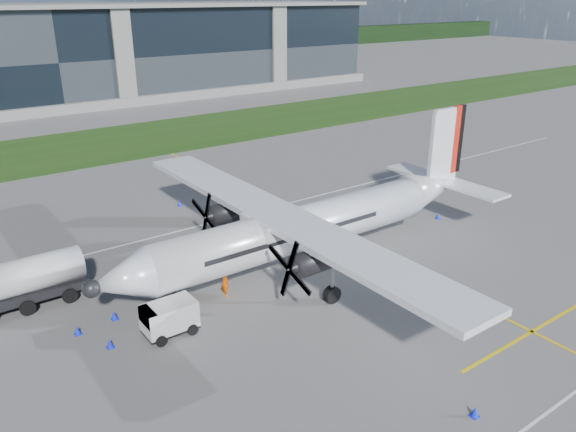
% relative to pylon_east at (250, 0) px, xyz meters
% --- Properties ---
extents(ground, '(400.00, 400.00, 0.00)m').
position_rel_pylon_east_xyz_m(ground, '(-85.00, -110.00, -15.00)').
color(ground, '#585553').
rests_on(ground, ground).
extents(grass_strip, '(400.00, 18.00, 0.04)m').
position_rel_pylon_east_xyz_m(grass_strip, '(-85.00, -102.00, -14.98)').
color(grass_strip, '#1E3F11').
rests_on(grass_strip, ground).
extents(terminal_building, '(120.00, 20.00, 15.00)m').
position_rel_pylon_east_xyz_m(terminal_building, '(-85.00, -70.00, -7.50)').
color(terminal_building, black).
rests_on(terminal_building, ground).
extents(pylon_east, '(9.00, 4.60, 30.00)m').
position_rel_pylon_east_xyz_m(pylon_east, '(0.00, 0.00, 0.00)').
color(pylon_east, gray).
rests_on(pylon_east, ground).
extents(yellow_taxiway_centerline, '(0.20, 70.00, 0.01)m').
position_rel_pylon_east_xyz_m(yellow_taxiway_centerline, '(-82.00, -140.00, -14.99)').
color(yellow_taxiway_centerline, yellow).
rests_on(yellow_taxiway_centerline, ground).
extents(turboprop_aircraft, '(29.61, 30.71, 9.21)m').
position_rel_pylon_east_xyz_m(turboprop_aircraft, '(-86.57, -142.48, -10.39)').
color(turboprop_aircraft, white).
rests_on(turboprop_aircraft, ground).
extents(fuel_tanker_truck, '(7.86, 2.55, 2.95)m').
position_rel_pylon_east_xyz_m(fuel_tanker_truck, '(-104.34, -136.90, -13.53)').
color(fuel_tanker_truck, silver).
rests_on(fuel_tanker_truck, ground).
extents(baggage_tug, '(3.02, 1.81, 1.81)m').
position_rel_pylon_east_xyz_m(baggage_tug, '(-97.90, -144.56, -14.10)').
color(baggage_tug, silver).
rests_on(baggage_tug, ground).
extents(ground_crew_person, '(0.63, 0.87, 2.13)m').
position_rel_pylon_east_xyz_m(ground_crew_person, '(-93.46, -142.74, -13.94)').
color(ground_crew_person, '#F25907').
rests_on(ground_crew_person, ground).
extents(safety_cone_tail, '(0.36, 0.36, 0.50)m').
position_rel_pylon_east_xyz_m(safety_cone_tail, '(-73.13, -142.12, -14.75)').
color(safety_cone_tail, '#0E20F0').
rests_on(safety_cone_tail, ground).
extents(safety_cone_nose_stbd, '(0.36, 0.36, 0.50)m').
position_rel_pylon_east_xyz_m(safety_cone_nose_stbd, '(-99.85, -141.39, -14.75)').
color(safety_cone_nose_stbd, '#0E20F0').
rests_on(safety_cone_nose_stbd, ground).
extents(safety_cone_portwing, '(0.36, 0.36, 0.50)m').
position_rel_pylon_east_xyz_m(safety_cone_portwing, '(-90.04, -158.25, -14.75)').
color(safety_cone_portwing, '#0E20F0').
rests_on(safety_cone_portwing, ground).
extents(safety_cone_stbdwing, '(0.36, 0.36, 0.50)m').
position_rel_pylon_east_xyz_m(safety_cone_stbdwing, '(-88.80, -126.95, -14.75)').
color(safety_cone_stbdwing, '#0E20F0').
rests_on(safety_cone_stbdwing, ground).
extents(safety_cone_nose_port, '(0.36, 0.36, 0.50)m').
position_rel_pylon_east_xyz_m(safety_cone_nose_port, '(-101.00, -143.93, -14.75)').
color(safety_cone_nose_port, '#0E20F0').
rests_on(safety_cone_nose_port, ground).
extents(safety_cone_fwd, '(0.36, 0.36, 0.50)m').
position_rel_pylon_east_xyz_m(safety_cone_fwd, '(-101.99, -141.70, -14.75)').
color(safety_cone_fwd, '#0E20F0').
rests_on(safety_cone_fwd, ground).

